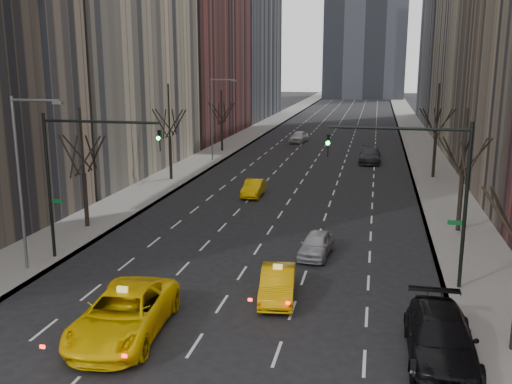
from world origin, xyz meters
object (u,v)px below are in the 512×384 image
Objects in this scene: taxi_suv at (124,314)px; taxi_sedan at (278,284)px; parked_suv_black at (441,338)px; silver_sedan_ahead at (316,244)px.

taxi_sedan is (5.41, 4.90, -0.20)m from taxi_suv.
parked_suv_black reaches higher than taxi_sedan.
taxi_sedan is 6.49m from silver_sedan_ahead.
parked_suv_black is (6.82, -4.33, 0.15)m from taxi_sedan.
taxi_suv is 12.24m from parked_suv_black.
taxi_sedan is 0.73× the size of parked_suv_black.
parked_suv_black is (5.71, -10.72, 0.20)m from silver_sedan_ahead.
silver_sedan_ahead is (1.11, 6.39, -0.05)m from taxi_sedan.
taxi_sedan reaches higher than silver_sedan_ahead.
taxi_suv reaches higher than parked_suv_black.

